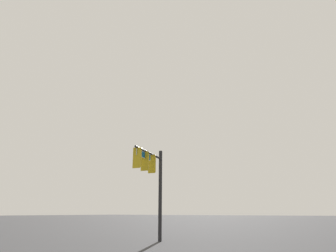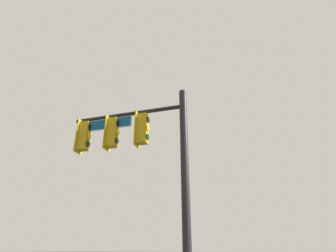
% 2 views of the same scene
% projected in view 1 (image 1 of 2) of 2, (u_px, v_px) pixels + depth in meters
% --- Properties ---
extents(signal_pole_near, '(4.26, 1.23, 6.43)m').
position_uv_depth(signal_pole_near, '(152.00, 175.00, 18.22)').
color(signal_pole_near, black).
rests_on(signal_pole_near, ground_plane).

